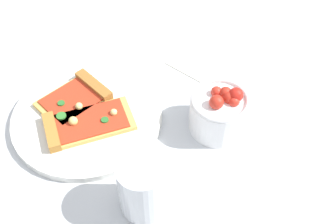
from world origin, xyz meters
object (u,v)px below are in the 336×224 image
at_px(paper_napkin, 214,61).
at_px(salad_bowl, 219,111).
at_px(soda_glass, 143,188).
at_px(plate, 87,117).
at_px(pizza_slice_far, 78,97).
at_px(pizza_slice_near, 83,124).

bearing_deg(paper_napkin, salad_bowl, -75.08).
bearing_deg(soda_glass, plate, 139.64).
bearing_deg(pizza_slice_far, paper_napkin, 41.94).
bearing_deg(salad_bowl, plate, -166.64).
height_order(pizza_slice_near, paper_napkin, pizza_slice_near).
distance_m(pizza_slice_near, paper_napkin, 0.31).
bearing_deg(plate, pizza_slice_near, -76.90).
xyz_separation_m(salad_bowl, soda_glass, (-0.07, -0.19, 0.01)).
bearing_deg(soda_glass, salad_bowl, 68.49).
bearing_deg(paper_napkin, soda_glass, -94.70).
bearing_deg(pizza_slice_far, salad_bowl, 5.69).
distance_m(plate, paper_napkin, 0.29).
bearing_deg(pizza_slice_near, salad_bowl, 20.10).
relative_size(pizza_slice_near, salad_bowl, 1.66).
xyz_separation_m(plate, pizza_slice_near, (0.01, -0.03, 0.01)).
bearing_deg(plate, paper_napkin, 50.19).
distance_m(pizza_slice_far, soda_glass, 0.25).
bearing_deg(plate, soda_glass, -40.36).
xyz_separation_m(soda_glass, paper_napkin, (0.03, 0.36, -0.05)).
xyz_separation_m(plate, salad_bowl, (0.23, 0.06, 0.03)).
xyz_separation_m(salad_bowl, paper_napkin, (-0.05, 0.17, -0.04)).
relative_size(soda_glass, paper_napkin, 0.67).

